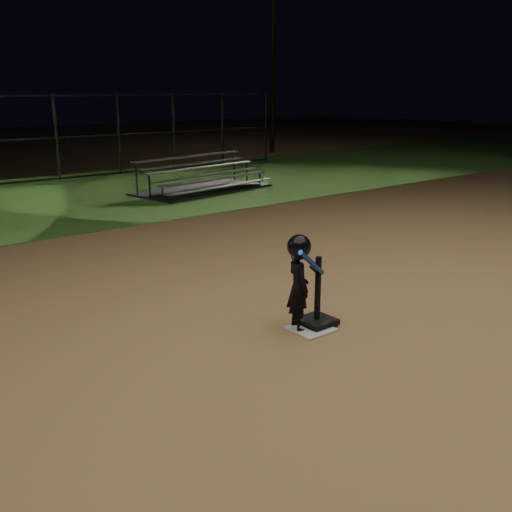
{
  "coord_description": "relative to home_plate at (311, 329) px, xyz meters",
  "views": [
    {
      "loc": [
        -4.33,
        -4.45,
        2.64
      ],
      "look_at": [
        0.0,
        1.0,
        0.65
      ],
      "focal_mm": 41.16,
      "sensor_mm": 36.0,
      "label": 1
    }
  ],
  "objects": [
    {
      "name": "batting_tee",
      "position": [
        0.15,
        0.05,
        0.16
      ],
      "size": [
        0.38,
        0.38,
        0.8
      ],
      "color": "black",
      "rests_on": "home_plate"
    },
    {
      "name": "light_pole_right",
      "position": [
        12.0,
        14.94,
        4.93
      ],
      "size": [
        0.9,
        0.53,
        8.3
      ],
      "color": "#2D2D30",
      "rests_on": "ground"
    },
    {
      "name": "child_batter",
      "position": [
        -0.1,
        0.1,
        0.58
      ],
      "size": [
        0.53,
        0.47,
        1.11
      ],
      "rotation": [
        0.0,
        0.0,
        1.27
      ],
      "color": "black",
      "rests_on": "ground"
    },
    {
      "name": "bleacher_right",
      "position": [
        4.28,
        8.68,
        0.17
      ],
      "size": [
        3.9,
        2.35,
        0.9
      ],
      "rotation": [
        0.0,
        0.0,
        0.16
      ],
      "color": "silver",
      "rests_on": "ground"
    },
    {
      "name": "home_plate",
      "position": [
        0.0,
        0.0,
        0.0
      ],
      "size": [
        0.45,
        0.45,
        0.02
      ],
      "primitive_type": "cube",
      "color": "beige",
      "rests_on": "ground"
    },
    {
      "name": "ground",
      "position": [
        0.0,
        0.0,
        -0.01
      ],
      "size": [
        80.0,
        80.0,
        0.0
      ],
      "primitive_type": "plane",
      "color": "#997445",
      "rests_on": "ground"
    },
    {
      "name": "grass_strip",
      "position": [
        0.0,
        10.0,
        -0.01
      ],
      "size": [
        60.0,
        8.0,
        0.01
      ],
      "primitive_type": "cube",
      "color": "#2E5A1D",
      "rests_on": "ground"
    }
  ]
}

